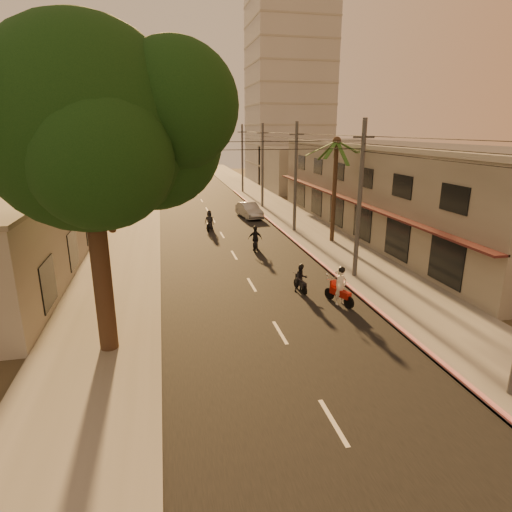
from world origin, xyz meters
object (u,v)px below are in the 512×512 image
at_px(scooter_mid_a, 301,279).
at_px(parked_car, 249,210).
at_px(scooter_mid_b, 255,239).
at_px(scooter_red, 340,288).
at_px(broadleaf_tree, 98,127).
at_px(palm_tree, 337,147).
at_px(scooter_far_a, 209,221).

xyz_separation_m(scooter_mid_a, parked_car, (1.24, 20.21, 0.02)).
distance_m(scooter_mid_b, parked_car, 11.83).
relative_size(scooter_red, scooter_mid_a, 1.24).
bearing_deg(scooter_mid_b, scooter_mid_a, -71.06).
height_order(broadleaf_tree, palm_tree, broadleaf_tree).
relative_size(broadleaf_tree, parked_car, 2.63).
relative_size(scooter_mid_b, parked_car, 0.39).
xyz_separation_m(palm_tree, scooter_far_a, (-8.81, 5.98, -6.35)).
xyz_separation_m(broadleaf_tree, parked_car, (10.24, 24.53, -7.75)).
distance_m(scooter_mid_a, parked_car, 20.24).
bearing_deg(parked_car, scooter_mid_b, -107.01).
relative_size(palm_tree, scooter_far_a, 4.68).
height_order(scooter_red, scooter_mid_b, scooter_red).
height_order(palm_tree, scooter_far_a, palm_tree).
bearing_deg(scooter_red, scooter_mid_b, 79.87).
relative_size(broadleaf_tree, scooter_red, 6.12).
bearing_deg(parked_car, scooter_far_a, -141.03).
distance_m(scooter_red, scooter_mid_b, 10.80).
distance_m(broadleaf_tree, scooter_far_a, 22.05).
height_order(scooter_mid_b, parked_car, scooter_mid_b).
distance_m(broadleaf_tree, palm_tree, 20.18).
bearing_deg(scooter_red, scooter_far_a, 83.52).
bearing_deg(palm_tree, broadleaf_tree, -136.52).
bearing_deg(scooter_mid_b, scooter_far_a, 124.28).
distance_m(broadleaf_tree, scooter_mid_b, 17.12).
relative_size(scooter_far_a, parked_car, 0.38).
height_order(scooter_far_a, parked_car, scooter_far_a).
distance_m(palm_tree, scooter_mid_a, 12.80).
height_order(scooter_red, scooter_far_a, scooter_red).
bearing_deg(scooter_mid_b, broadleaf_tree, -108.48).
bearing_deg(scooter_mid_a, palm_tree, 53.50).
xyz_separation_m(scooter_mid_b, parked_car, (1.91, 11.68, -0.09)).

